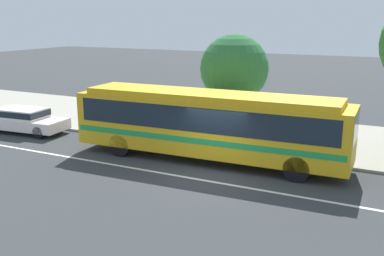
{
  "coord_description": "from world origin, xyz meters",
  "views": [
    {
      "loc": [
        6.74,
        -15.38,
        6.0
      ],
      "look_at": [
        -1.72,
        1.7,
        1.3
      ],
      "focal_mm": 42.12,
      "sensor_mm": 36.0,
      "label": 1
    }
  ],
  "objects": [
    {
      "name": "sedan_behind_bus",
      "position": [
        -11.67,
        1.61,
        0.72
      ],
      "size": [
        4.62,
        2.16,
        1.29
      ],
      "color": "white",
      "rests_on": "ground_plane"
    },
    {
      "name": "pedestrian_standing_by_tree",
      "position": [
        3.58,
        3.76,
        1.11
      ],
      "size": [
        0.46,
        0.46,
        1.69
      ],
      "color": "#2E343A",
      "rests_on": "sidewalk_slab"
    },
    {
      "name": "lane_stripe_center",
      "position": [
        0.0,
        -0.8,
        0.0
      ],
      "size": [
        56.0,
        0.16,
        0.01
      ],
      "primitive_type": "cube",
      "color": "silver",
      "rests_on": "ground_plane"
    },
    {
      "name": "sidewalk_slab",
      "position": [
        0.0,
        6.89,
        0.06
      ],
      "size": [
        60.0,
        8.0,
        0.12
      ],
      "primitive_type": "cube",
      "color": "#A19D8C",
      "rests_on": "ground_plane"
    },
    {
      "name": "transit_bus",
      "position": [
        -0.86,
        1.54,
        1.71
      ],
      "size": [
        11.88,
        2.81,
        2.95
      ],
      "color": "gold",
      "rests_on": "ground_plane"
    },
    {
      "name": "bus_stop_sign",
      "position": [
        2.69,
        3.4,
        1.69
      ],
      "size": [
        0.08,
        0.44,
        2.44
      ],
      "color": "gray",
      "rests_on": "sidewalk_slab"
    },
    {
      "name": "ground_plane",
      "position": [
        0.0,
        0.0,
        0.0
      ],
      "size": [
        120.0,
        120.0,
        0.0
      ],
      "primitive_type": "plane",
      "color": "#343739"
    },
    {
      "name": "pedestrian_walking_along_curb",
      "position": [
        2.57,
        3.68,
        1.09
      ],
      "size": [
        0.43,
        0.43,
        1.65
      ],
      "color": "navy",
      "rests_on": "sidewalk_slab"
    },
    {
      "name": "pedestrian_waiting_near_sign",
      "position": [
        3.57,
        4.6,
        1.13
      ],
      "size": [
        0.46,
        0.46,
        1.73
      ],
      "color": "#382B32",
      "rests_on": "sidewalk_slab"
    },
    {
      "name": "street_tree_near_stop",
      "position": [
        -1.23,
        5.38,
        3.53
      ],
      "size": [
        3.36,
        3.36,
        5.11
      ],
      "color": "brown",
      "rests_on": "sidewalk_slab"
    }
  ]
}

